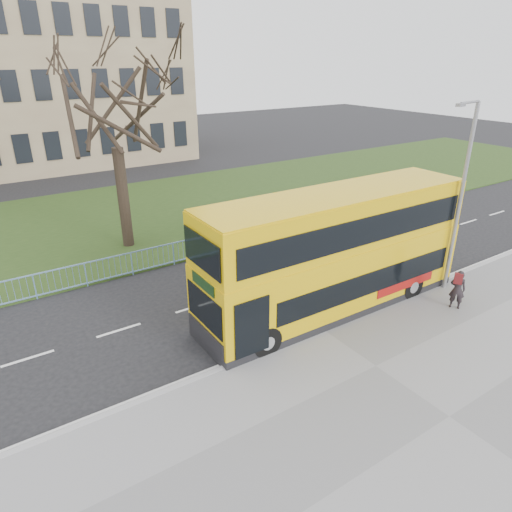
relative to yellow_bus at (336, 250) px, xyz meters
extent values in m
plane|color=black|center=(-1.44, 0.51, -2.45)|extent=(120.00, 120.00, 0.00)
cube|color=slate|center=(-1.44, -6.24, -2.39)|extent=(80.00, 10.50, 0.12)
cube|color=#969699|center=(-1.44, -1.04, -2.38)|extent=(80.00, 0.20, 0.14)
cube|color=#223814|center=(-1.44, 14.81, -2.41)|extent=(80.00, 15.40, 0.08)
cube|color=#D7A909|center=(0.00, 0.01, -1.06)|extent=(10.92, 2.69, 2.02)
cube|color=#D7A909|center=(0.00, 0.01, 0.13)|extent=(10.92, 2.69, 0.35)
cube|color=#D7A909|center=(0.00, 0.01, 1.21)|extent=(10.87, 2.64, 1.82)
cube|color=black|center=(0.61, -1.30, -0.98)|extent=(8.41, 0.11, 0.88)
cube|color=black|center=(-0.01, -1.27, 1.12)|extent=(10.03, 0.13, 0.99)
cylinder|color=black|center=(-3.90, -1.13, -1.91)|extent=(1.08, 0.30, 1.08)
cylinder|color=black|center=(3.16, -1.19, -1.91)|extent=(1.08, 0.30, 1.08)
imported|color=black|center=(3.80, -2.74, -1.55)|extent=(0.63, 0.68, 1.56)
cylinder|color=gray|center=(4.93, -1.49, 1.38)|extent=(0.15, 0.15, 7.42)
cylinder|color=gray|center=(4.29, -1.57, 5.09)|extent=(1.30, 0.27, 0.09)
cube|color=gray|center=(3.64, -1.66, 5.04)|extent=(0.44, 0.22, 0.11)
camera|label=1|loc=(-11.02, -11.25, 6.55)|focal=32.00mm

